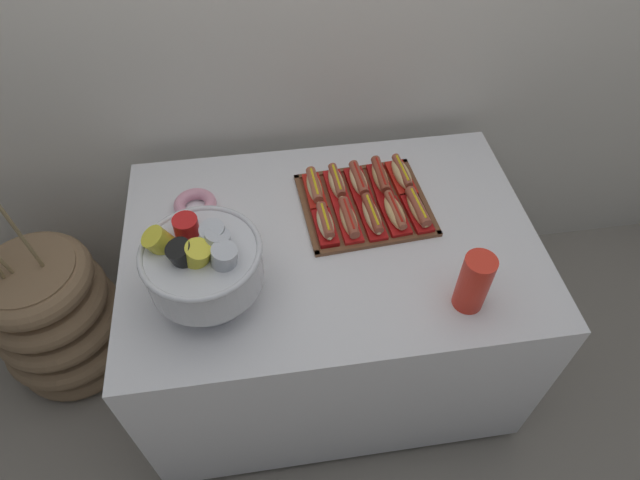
{
  "coord_description": "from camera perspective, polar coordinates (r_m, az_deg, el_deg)",
  "views": [
    {
      "loc": [
        -0.19,
        -1.07,
        2.02
      ],
      "look_at": [
        -0.04,
        -0.03,
        0.79
      ],
      "focal_mm": 30.01,
      "sensor_mm": 36.0,
      "label": 1
    }
  ],
  "objects": [
    {
      "name": "hot_dog_3",
      "position": [
        1.71,
        7.98,
        2.85
      ],
      "size": [
        0.08,
        0.17,
        0.06
      ],
      "color": "#B21414",
      "rests_on": "serving_tray"
    },
    {
      "name": "ground_plane",
      "position": [
        2.3,
        0.86,
        -12.24
      ],
      "size": [
        10.0,
        10.0,
        0.0
      ],
      "primitive_type": "plane",
      "color": "gray"
    },
    {
      "name": "hot_dog_5",
      "position": [
        1.77,
        -0.59,
        5.6
      ],
      "size": [
        0.07,
        0.17,
        0.06
      ],
      "color": "red",
      "rests_on": "serving_tray"
    },
    {
      "name": "hot_dog_8",
      "position": [
        1.81,
        6.44,
        6.63
      ],
      "size": [
        0.06,
        0.17,
        0.06
      ],
      "color": "#B21414",
      "rests_on": "serving_tray"
    },
    {
      "name": "hot_dog_1",
      "position": [
        1.67,
        3.08,
        2.12
      ],
      "size": [
        0.07,
        0.17,
        0.06
      ],
      "color": "red",
      "rests_on": "serving_tray"
    },
    {
      "name": "hot_dog_7",
      "position": [
        1.8,
        4.13,
        6.27
      ],
      "size": [
        0.07,
        0.16,
        0.06
      ],
      "color": "#B21414",
      "rests_on": "serving_tray"
    },
    {
      "name": "cup_stack",
      "position": [
        1.5,
        16.1,
        -4.37
      ],
      "size": [
        0.09,
        0.09,
        0.19
      ],
      "color": "red",
      "rests_on": "buffet_table"
    },
    {
      "name": "punch_bowl",
      "position": [
        1.44,
        -12.35,
        -2.38
      ],
      "size": [
        0.32,
        0.32,
        0.27
      ],
      "color": "silver",
      "rests_on": "buffet_table"
    },
    {
      "name": "hot_dog_2",
      "position": [
        1.68,
        5.56,
        2.53
      ],
      "size": [
        0.07,
        0.18,
        0.06
      ],
      "color": "#B21414",
      "rests_on": "serving_tray"
    },
    {
      "name": "hot_dog_0",
      "position": [
        1.65,
        0.57,
        1.77
      ],
      "size": [
        0.07,
        0.15,
        0.06
      ],
      "color": "#B21414",
      "rests_on": "serving_tray"
    },
    {
      "name": "hot_dog_9",
      "position": [
        1.83,
        8.69,
        6.91
      ],
      "size": [
        0.08,
        0.17,
        0.06
      ],
      "color": "red",
      "rests_on": "serving_tray"
    },
    {
      "name": "donut",
      "position": [
        1.78,
        -13.17,
        3.7
      ],
      "size": [
        0.14,
        0.14,
        0.04
      ],
      "color": "pink",
      "rests_on": "buffet_table"
    },
    {
      "name": "hot_dog_6",
      "position": [
        1.78,
        1.79,
        5.99
      ],
      "size": [
        0.07,
        0.17,
        0.06
      ],
      "color": "red",
      "rests_on": "serving_tray"
    },
    {
      "name": "buffet_table",
      "position": [
        1.95,
        0.99,
        -6.66
      ],
      "size": [
        1.29,
        0.88,
        0.76
      ],
      "color": "silver",
      "rests_on": "ground_plane"
    },
    {
      "name": "serving_tray",
      "position": [
        1.76,
        4.76,
        3.76
      ],
      "size": [
        0.43,
        0.39,
        0.01
      ],
      "color": "brown",
      "rests_on": "buffet_table"
    },
    {
      "name": "floor_vase",
      "position": [
        2.28,
        -26.07,
        -7.45
      ],
      "size": [
        0.49,
        0.49,
        1.12
      ],
      "color": "#896B4C",
      "rests_on": "ground_plane"
    },
    {
      "name": "hot_dog_4",
      "position": [
        1.73,
        10.35,
        3.23
      ],
      "size": [
        0.07,
        0.18,
        0.06
      ],
      "color": "#B21414",
      "rests_on": "serving_tray"
    }
  ]
}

